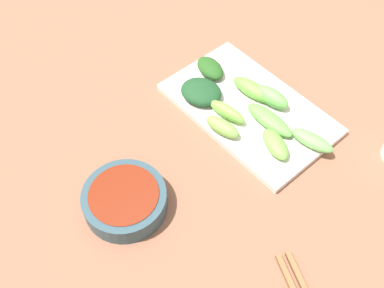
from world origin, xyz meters
name	(u,v)px	position (x,y,z in m)	size (l,w,h in m)	color
tabletop	(199,143)	(0.00, 0.00, 0.01)	(2.10, 2.10, 0.02)	#8A5A42
sauce_bowl	(125,199)	(-0.17, -0.02, 0.04)	(0.13, 0.13, 0.04)	#2F4A55
serving_plate	(249,109)	(0.11, -0.01, 0.03)	(0.18, 0.30, 0.01)	silver
broccoli_stalk_0	(275,144)	(0.08, -0.10, 0.04)	(0.03, 0.07, 0.02)	#6EAD46
broccoli_leafy_1	(210,68)	(0.11, 0.10, 0.04)	(0.04, 0.06, 0.02)	#26551D
broccoli_stalk_2	(226,111)	(0.06, 0.00, 0.04)	(0.02, 0.07, 0.02)	#77BA45
broccoli_stalk_3	(271,97)	(0.14, -0.03, 0.05)	(0.03, 0.07, 0.03)	#68B753
broccoli_stalk_4	(269,120)	(0.11, -0.06, 0.04)	(0.03, 0.10, 0.02)	#64B749
broccoli_leafy_5	(201,92)	(0.06, 0.06, 0.04)	(0.06, 0.07, 0.03)	#1D4825
broccoli_stalk_6	(312,140)	(0.13, -0.13, 0.04)	(0.03, 0.07, 0.02)	#6CAB58
broccoli_stalk_7	(253,89)	(0.13, 0.01, 0.04)	(0.03, 0.08, 0.03)	#6BB242
broccoli_stalk_8	(222,127)	(0.03, -0.02, 0.04)	(0.03, 0.06, 0.02)	#78B14B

